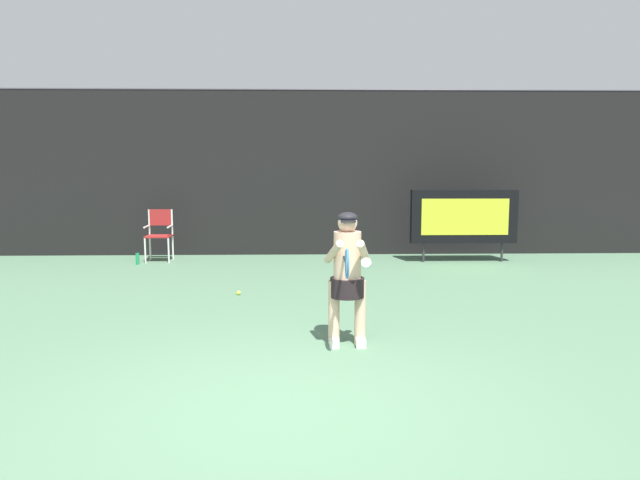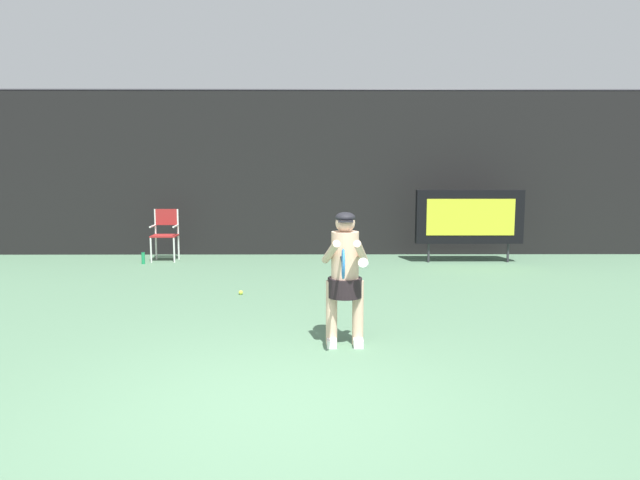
{
  "view_description": "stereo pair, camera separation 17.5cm",
  "coord_description": "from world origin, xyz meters",
  "px_view_note": "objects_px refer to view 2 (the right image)",
  "views": [
    {
      "loc": [
        0.19,
        -4.89,
        2.09
      ],
      "look_at": [
        0.41,
        2.96,
        1.05
      ],
      "focal_mm": 33.68,
      "sensor_mm": 36.0,
      "label": 1
    },
    {
      "loc": [
        0.37,
        -4.9,
        2.09
      ],
      "look_at": [
        0.41,
        2.96,
        1.05
      ],
      "focal_mm": 33.68,
      "sensor_mm": 36.0,
      "label": 2
    }
  ],
  "objects_px": {
    "tennis_player": "(345,272)",
    "scoreboard": "(469,217)",
    "water_bottle": "(143,258)",
    "tennis_ball_spare": "(241,293)",
    "umpire_chair": "(165,231)",
    "tennis_racket": "(343,264)"
  },
  "relations": [
    {
      "from": "scoreboard",
      "to": "water_bottle",
      "type": "bearing_deg",
      "value": -178.52
    },
    {
      "from": "scoreboard",
      "to": "tennis_ball_spare",
      "type": "relative_size",
      "value": 32.35
    },
    {
      "from": "water_bottle",
      "to": "tennis_racket",
      "type": "relative_size",
      "value": 0.44
    },
    {
      "from": "scoreboard",
      "to": "umpire_chair",
      "type": "distance_m",
      "value": 6.35
    },
    {
      "from": "water_bottle",
      "to": "tennis_racket",
      "type": "xyz_separation_m",
      "value": [
        3.82,
        -6.0,
        0.91
      ]
    },
    {
      "from": "tennis_racket",
      "to": "tennis_ball_spare",
      "type": "relative_size",
      "value": 8.85
    },
    {
      "from": "scoreboard",
      "to": "tennis_racket",
      "type": "bearing_deg",
      "value": -114.97
    },
    {
      "from": "scoreboard",
      "to": "umpire_chair",
      "type": "relative_size",
      "value": 2.04
    },
    {
      "from": "tennis_racket",
      "to": "tennis_ball_spare",
      "type": "distance_m",
      "value": 3.62
    },
    {
      "from": "tennis_ball_spare",
      "to": "scoreboard",
      "type": "bearing_deg",
      "value": 34.84
    },
    {
      "from": "scoreboard",
      "to": "tennis_racket",
      "type": "xyz_separation_m",
      "value": [
        -2.87,
        -6.17,
        0.09
      ]
    },
    {
      "from": "tennis_player",
      "to": "scoreboard",
      "type": "bearing_deg",
      "value": 63.31
    },
    {
      "from": "water_bottle",
      "to": "umpire_chair",
      "type": "bearing_deg",
      "value": 50.92
    },
    {
      "from": "umpire_chair",
      "to": "tennis_racket",
      "type": "distance_m",
      "value": 7.32
    },
    {
      "from": "tennis_player",
      "to": "tennis_racket",
      "type": "xyz_separation_m",
      "value": [
        -0.05,
        -0.55,
        0.2
      ]
    },
    {
      "from": "tennis_player",
      "to": "water_bottle",
      "type": "bearing_deg",
      "value": 125.34
    },
    {
      "from": "scoreboard",
      "to": "tennis_ball_spare",
      "type": "height_order",
      "value": "scoreboard"
    },
    {
      "from": "tennis_player",
      "to": "tennis_racket",
      "type": "height_order",
      "value": "tennis_player"
    },
    {
      "from": "umpire_chair",
      "to": "tennis_player",
      "type": "bearing_deg",
      "value": -59.21
    },
    {
      "from": "water_bottle",
      "to": "tennis_ball_spare",
      "type": "height_order",
      "value": "water_bottle"
    },
    {
      "from": "water_bottle",
      "to": "tennis_racket",
      "type": "bearing_deg",
      "value": -57.53
    },
    {
      "from": "tennis_racket",
      "to": "tennis_ball_spare",
      "type": "bearing_deg",
      "value": 120.16
    }
  ]
}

